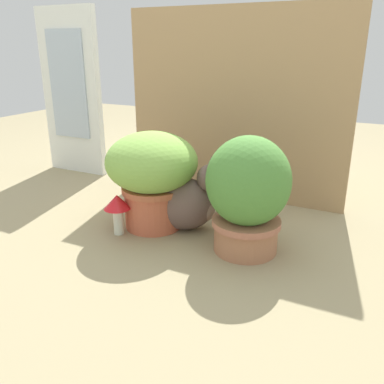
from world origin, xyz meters
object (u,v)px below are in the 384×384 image
(cat, at_px, (187,201))
(mushroom_ornament_red, at_px, (117,206))
(grass_planter, at_px, (152,173))
(leafy_planter, at_px, (248,193))

(cat, distance_m, mushroom_ornament_red, 0.28)
(grass_planter, height_order, leafy_planter, leafy_planter)
(grass_planter, xyz_separation_m, cat, (0.14, 0.04, -0.11))
(grass_planter, distance_m, mushroom_ornament_red, 0.19)
(grass_planter, distance_m, cat, 0.18)
(grass_planter, relative_size, cat, 1.02)
(leafy_planter, relative_size, mushroom_ornament_red, 2.59)
(mushroom_ornament_red, bearing_deg, cat, 36.30)
(cat, relative_size, mushroom_ornament_red, 2.35)
(leafy_planter, height_order, cat, leafy_planter)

